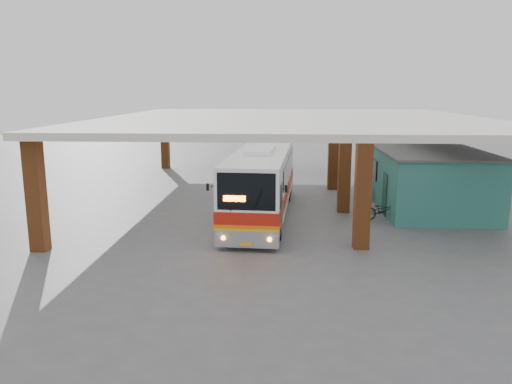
{
  "coord_description": "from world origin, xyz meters",
  "views": [
    {
      "loc": [
        -0.07,
        -22.11,
        6.12
      ],
      "look_at": [
        -1.31,
        0.0,
        1.59
      ],
      "focal_mm": 35.0,
      "sensor_mm": 36.0,
      "label": 1
    }
  ],
  "objects_px": {
    "motorcycle": "(383,210)",
    "coach_bus": "(262,181)",
    "pedestrian": "(361,226)",
    "red_chair": "(366,194)"
  },
  "relations": [
    {
      "from": "motorcycle",
      "to": "coach_bus",
      "type": "bearing_deg",
      "value": 90.6
    },
    {
      "from": "coach_bus",
      "to": "pedestrian",
      "type": "bearing_deg",
      "value": -46.1
    },
    {
      "from": "motorcycle",
      "to": "red_chair",
      "type": "height_order",
      "value": "motorcycle"
    },
    {
      "from": "pedestrian",
      "to": "red_chair",
      "type": "height_order",
      "value": "pedestrian"
    },
    {
      "from": "pedestrian",
      "to": "coach_bus",
      "type": "bearing_deg",
      "value": -69.59
    },
    {
      "from": "coach_bus",
      "to": "motorcycle",
      "type": "distance_m",
      "value": 5.96
    },
    {
      "from": "motorcycle",
      "to": "red_chair",
      "type": "relative_size",
      "value": 2.24
    },
    {
      "from": "motorcycle",
      "to": "pedestrian",
      "type": "height_order",
      "value": "pedestrian"
    },
    {
      "from": "coach_bus",
      "to": "pedestrian",
      "type": "relative_size",
      "value": 7.0
    },
    {
      "from": "coach_bus",
      "to": "pedestrian",
      "type": "xyz_separation_m",
      "value": [
        4.13,
        -4.85,
        -0.87
      ]
    }
  ]
}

